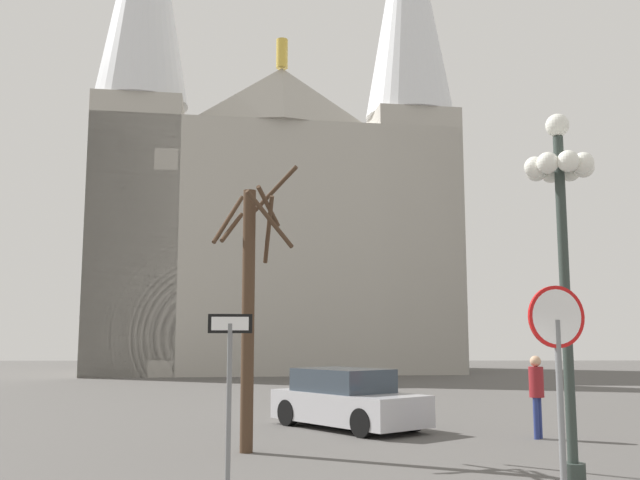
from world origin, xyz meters
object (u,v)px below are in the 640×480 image
bare_tree (250,301)px  parked_car_near_silver (347,400)px  cathedral (276,203)px  street_lamp (562,217)px  stop_sign (558,355)px  one_way_arrow_sign (229,384)px  pedestrian_walking (536,388)px

bare_tree → parked_car_near_silver: bare_tree is taller
cathedral → street_lamp: bearing=-79.4°
stop_sign → parked_car_near_silver: size_ratio=0.67×
cathedral → stop_sign: size_ratio=11.80×
stop_sign → bare_tree: size_ratio=0.50×
stop_sign → one_way_arrow_sign: (-4.13, 1.05, -0.41)m
street_lamp → pedestrian_walking: size_ratio=3.24×
stop_sign → one_way_arrow_sign: stop_sign is taller
parked_car_near_silver → pedestrian_walking: (4.08, -1.81, 0.42)m
street_lamp → pedestrian_walking: 5.66m
pedestrian_walking → street_lamp: bearing=-101.6°
bare_tree → pedestrian_walking: bare_tree is taller
street_lamp → parked_car_near_silver: (-3.12, 6.52, -3.42)m
one_way_arrow_sign → street_lamp: size_ratio=0.43×
cathedral → bare_tree: size_ratio=5.90×
cathedral → bare_tree: bearing=-88.0°
bare_tree → one_way_arrow_sign: bearing=-88.6°
street_lamp → parked_car_near_silver: bearing=115.6°
stop_sign → parked_car_near_silver: stop_sign is taller
street_lamp → stop_sign: bearing=-112.4°
stop_sign → bare_tree: bearing=128.8°
one_way_arrow_sign → pedestrian_walking: size_ratio=1.41×
one_way_arrow_sign → bare_tree: size_ratio=0.44×
bare_tree → parked_car_near_silver: (2.08, 3.58, -2.23)m
parked_car_near_silver → cathedral: bearing=96.7°
stop_sign → street_lamp: street_lamp is taller
cathedral → street_lamp: 34.84m
street_lamp → bare_tree: size_ratio=1.02×
one_way_arrow_sign → bare_tree: bearing=91.4°
bare_tree → parked_car_near_silver: bearing=59.9°
stop_sign → street_lamp: 3.29m
cathedral → pedestrian_walking: bearing=-75.9°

